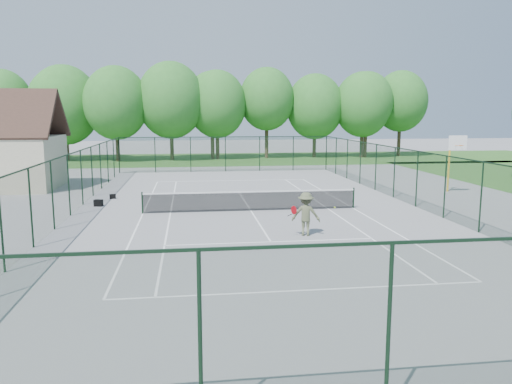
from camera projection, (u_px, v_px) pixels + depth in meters
ground at (251, 211)px, 25.83m from camera, size 140.00×140.00×0.00m
grass_far at (218, 159)px, 55.21m from camera, size 80.00×16.00×0.01m
court_lines at (251, 211)px, 25.83m from camera, size 11.05×23.85×0.01m
tennis_net at (251, 200)px, 25.75m from camera, size 11.08×0.08×1.10m
fence_enclosure at (251, 181)px, 25.59m from camera, size 18.05×36.05×3.02m
tree_line_far at (217, 104)px, 54.27m from camera, size 39.40×6.40×9.70m
basketball_goal at (454, 152)px, 31.31m from camera, size 1.20×1.43×3.65m
sports_bag_a at (98, 203)px, 27.08m from camera, size 0.50×0.37×0.36m
sports_bag_b at (113, 196)px, 29.48m from camera, size 0.39×0.28×0.28m
tennis_player at (306, 214)px, 20.51m from camera, size 2.26×0.97×1.80m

